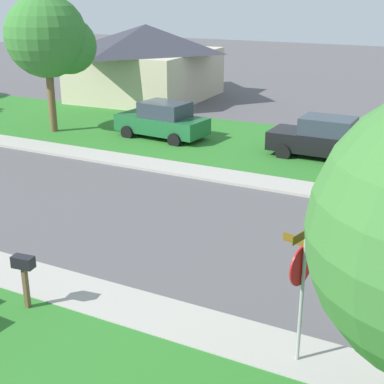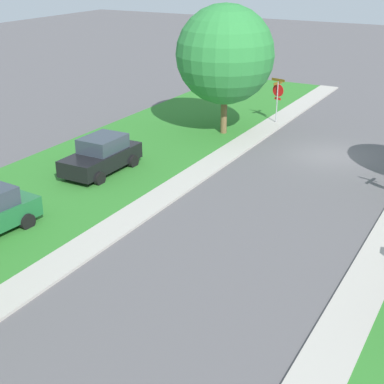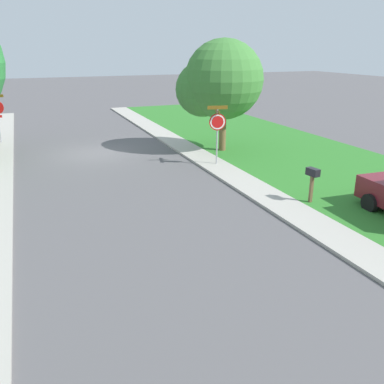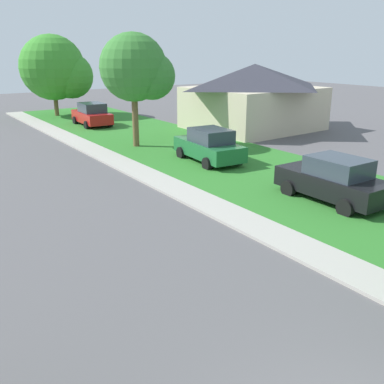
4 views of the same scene
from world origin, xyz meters
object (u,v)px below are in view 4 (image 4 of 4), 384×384
object	(u,v)px
car_red_near_corner	(92,115)
car_green_across_road	(209,146)
car_black_kerbside_mid	(334,180)
house_right_setback	(254,96)
tree_corner_large	(138,70)
tree_sidewalk_far	(57,70)

from	to	relation	value
car_red_near_corner	car_green_across_road	bearing A→B (deg)	-87.34
car_black_kerbside_mid	house_right_setback	xyz separation A→B (m)	(8.34, 13.66, 1.50)
car_black_kerbside_mid	tree_corner_large	size ratio (longest dim) A/B	0.66
tree_corner_large	tree_sidewalk_far	size ratio (longest dim) A/B	0.95
car_red_near_corner	tree_sidewalk_far	size ratio (longest dim) A/B	0.64
car_red_near_corner	house_right_setback	distance (m)	12.16
car_black_kerbside_mid	tree_corner_large	xyz separation A→B (m)	(-1.39, 12.74, 3.58)
tree_corner_large	tree_sidewalk_far	bearing A→B (deg)	89.11
car_red_near_corner	tree_corner_large	xyz separation A→B (m)	(-0.52, -8.72, 3.58)
house_right_setback	car_red_near_corner	bearing A→B (deg)	139.69
car_black_kerbside_mid	tree_corner_large	distance (m)	13.31
tree_corner_large	house_right_setback	bearing A→B (deg)	5.38
car_green_across_road	tree_corner_large	world-z (taller)	tree_corner_large
car_black_kerbside_mid	house_right_setback	world-z (taller)	house_right_setback
car_black_kerbside_mid	car_green_across_road	bearing A→B (deg)	91.64
tree_sidewalk_far	car_black_kerbside_mid	bearing A→B (deg)	-87.62
tree_corner_large	car_red_near_corner	bearing A→B (deg)	86.57
car_red_near_corner	tree_sidewalk_far	world-z (taller)	tree_sidewalk_far
tree_corner_large	house_right_setback	size ratio (longest dim) A/B	0.69
car_black_kerbside_mid	car_green_across_road	world-z (taller)	same
car_green_across_road	tree_corner_large	distance (m)	6.44
car_black_kerbside_mid	tree_sidewalk_far	bearing A→B (deg)	92.38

